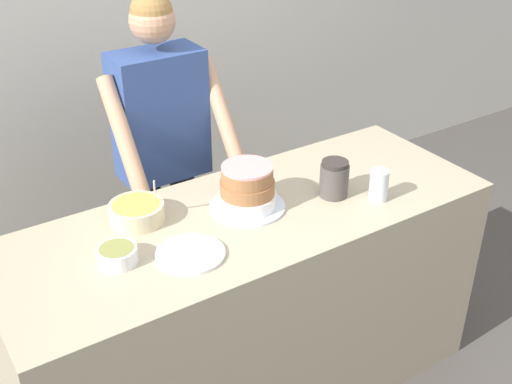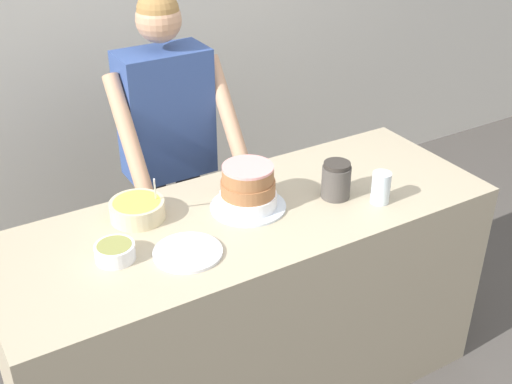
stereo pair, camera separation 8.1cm
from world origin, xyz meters
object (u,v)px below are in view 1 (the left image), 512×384
at_px(drinking_glass, 379,185).
at_px(stoneware_jar, 334,179).
at_px(frosting_bowl_olive, 117,254).
at_px(ceramic_plate, 190,254).
at_px(frosting_bowl_yellow, 137,212).
at_px(cake, 247,189).
at_px(person_baker, 162,137).

relative_size(drinking_glass, stoneware_jar, 0.85).
height_order(frosting_bowl_olive, stoneware_jar, stoneware_jar).
distance_m(frosting_bowl_olive, stoneware_jar, 0.91).
bearing_deg(ceramic_plate, frosting_bowl_yellow, 101.33).
relative_size(cake, stoneware_jar, 1.96).
height_order(frosting_bowl_olive, ceramic_plate, frosting_bowl_olive).
distance_m(cake, frosting_bowl_olive, 0.57).
xyz_separation_m(cake, frosting_bowl_yellow, (-0.40, 0.15, -0.04)).
bearing_deg(frosting_bowl_yellow, cake, -20.08).
height_order(cake, stoneware_jar, cake).
distance_m(frosting_bowl_olive, ceramic_plate, 0.25).
distance_m(frosting_bowl_yellow, drinking_glass, 0.94).
distance_m(drinking_glass, stoneware_jar, 0.18).
bearing_deg(cake, frosting_bowl_yellow, 159.92).
bearing_deg(frosting_bowl_yellow, ceramic_plate, -78.67).
xyz_separation_m(person_baker, frosting_bowl_olive, (-0.52, -0.73, -0.02)).
distance_m(person_baker, frosting_bowl_olive, 0.90).
distance_m(cake, ceramic_plate, 0.38).
relative_size(person_baker, stoneware_jar, 10.85).
relative_size(person_baker, frosting_bowl_yellow, 7.90).
distance_m(cake, drinking_glass, 0.52).
relative_size(frosting_bowl_olive, stoneware_jar, 0.92).
relative_size(person_baker, cake, 5.53).
xyz_separation_m(cake, ceramic_plate, (-0.34, -0.16, -0.08)).
bearing_deg(ceramic_plate, frosting_bowl_olive, 156.24).
xyz_separation_m(person_baker, frosting_bowl_yellow, (-0.36, -0.53, -0.01)).
xyz_separation_m(frosting_bowl_olive, stoneware_jar, (0.90, -0.04, 0.04)).
height_order(person_baker, cake, person_baker).
height_order(ceramic_plate, stoneware_jar, stoneware_jar).
xyz_separation_m(drinking_glass, stoneware_jar, (-0.13, 0.12, 0.01)).
bearing_deg(stoneware_jar, frosting_bowl_yellow, 161.38).
distance_m(cake, stoneware_jar, 0.36).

